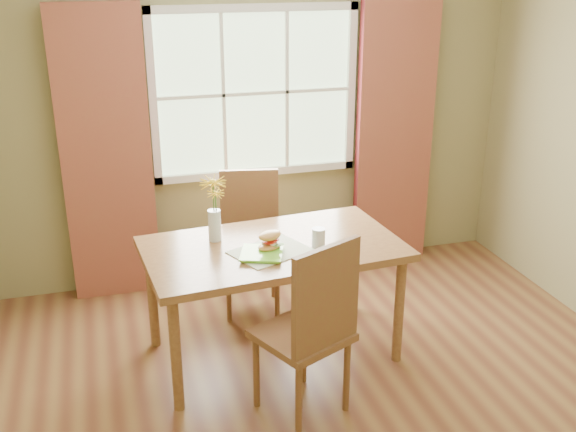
# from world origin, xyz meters

# --- Properties ---
(room) EXTENTS (4.24, 3.84, 2.74)m
(room) POSITION_xyz_m (0.00, 0.00, 1.35)
(room) COLOR brown
(room) RESTS_ON ground
(window) EXTENTS (1.62, 0.06, 1.32)m
(window) POSITION_xyz_m (0.00, 1.87, 1.50)
(window) COLOR #ABCA99
(window) RESTS_ON room
(curtain_left) EXTENTS (0.65, 0.08, 2.20)m
(curtain_left) POSITION_xyz_m (-1.15, 1.78, 1.10)
(curtain_left) COLOR maroon
(curtain_left) RESTS_ON room
(curtain_right) EXTENTS (0.65, 0.08, 2.20)m
(curtain_right) POSITION_xyz_m (1.15, 1.78, 1.10)
(curtain_right) COLOR maroon
(curtain_right) RESTS_ON room
(dining_table) EXTENTS (1.68, 1.03, 0.78)m
(dining_table) POSITION_xyz_m (-0.20, 0.60, 0.70)
(dining_table) COLOR olive
(dining_table) RESTS_ON room
(chair_near) EXTENTS (0.61, 0.61, 1.10)m
(chair_near) POSITION_xyz_m (-0.16, -0.10, 0.60)
(chair_near) COLOR brown
(chair_near) RESTS_ON room
(chair_far) EXTENTS (0.50, 0.50, 1.04)m
(chair_far) POSITION_xyz_m (-0.19, 1.31, 0.57)
(chair_far) COLOR brown
(chair_far) RESTS_ON room
(placemat) EXTENTS (0.54, 0.48, 0.01)m
(placemat) POSITION_xyz_m (-0.24, 0.51, 0.79)
(placemat) COLOR #E9F0CB
(placemat) RESTS_ON dining_table
(plate) EXTENTS (0.32, 0.32, 0.01)m
(plate) POSITION_xyz_m (-0.31, 0.46, 0.80)
(plate) COLOR #78D936
(plate) RESTS_ON placemat
(croissant_sandwich) EXTENTS (0.19, 0.17, 0.12)m
(croissant_sandwich) POSITION_xyz_m (-0.25, 0.51, 0.86)
(croissant_sandwich) COLOR #E2B64D
(croissant_sandwich) RESTS_ON plate
(water_glass) EXTENTS (0.08, 0.08, 0.13)m
(water_glass) POSITION_xyz_m (0.06, 0.49, 0.84)
(water_glass) COLOR silver
(water_glass) RESTS_ON dining_table
(flower_vase) EXTENTS (0.17, 0.17, 0.42)m
(flower_vase) POSITION_xyz_m (-0.54, 0.78, 1.04)
(flower_vase) COLOR silver
(flower_vase) RESTS_ON dining_table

